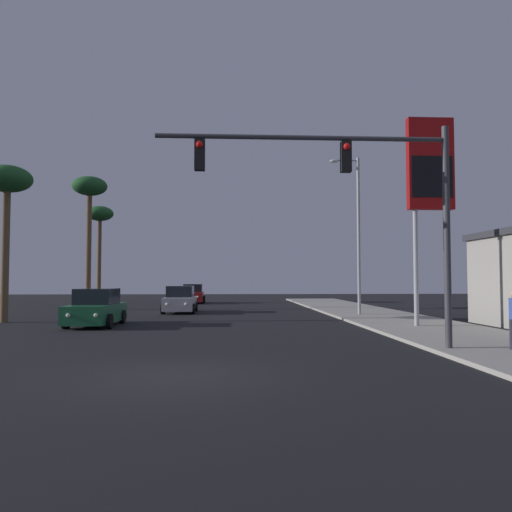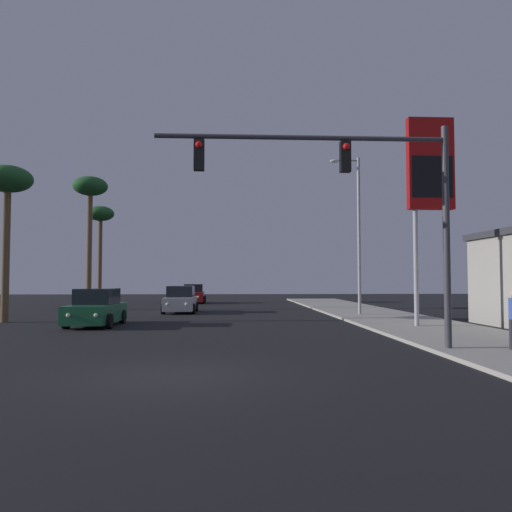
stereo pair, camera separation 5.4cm
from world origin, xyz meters
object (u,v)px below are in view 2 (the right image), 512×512
Objects in this scene: traffic_light_mast at (361,187)px; palm_tree_near at (7,187)px; gas_station_sign at (431,175)px; street_lamp at (357,227)px; palm_tree_mid at (90,194)px; car_green at (96,309)px; palm_tree_far at (100,219)px; car_silver at (181,301)px; car_red at (194,295)px.

palm_tree_near reaches higher than traffic_light_mast.
gas_station_sign reaches higher than traffic_light_mast.
street_lamp is 7.46m from gas_station_sign.
gas_station_sign is at bearing -37.26° from palm_tree_mid.
car_green is 23.80m from palm_tree_far.
palm_tree_far reaches higher than traffic_light_mast.
car_silver is 0.48× the size of street_lamp.
gas_station_sign is at bearing -49.80° from palm_tree_far.
palm_tree_far is (-8.40, 0.82, 6.75)m from car_red.
gas_station_sign is 1.16× the size of palm_tree_near.
palm_tree_near is at bearing 168.36° from gas_station_sign.
palm_tree_near is (-19.72, 4.06, 0.08)m from gas_station_sign.
street_lamp is 18.62m from palm_tree_mid.
gas_station_sign is at bearing -78.70° from street_lamp.
gas_station_sign reaches higher than car_silver.
palm_tree_mid is (-3.75, 12.12, 7.30)m from car_green.
street_lamp reaches higher than palm_tree_near.
car_silver is 9.35m from car_green.
car_red is at bearing 117.18° from gas_station_sign.
car_green is at bearing 172.50° from gas_station_sign.
palm_tree_far is at bearing 116.60° from traffic_light_mast.
car_red is 12.41m from car_silver.
street_lamp is at bearing -41.79° from palm_tree_far.
car_green is at bearing -158.55° from street_lamp.
traffic_light_mast is 25.11m from palm_tree_mid.
palm_tree_near is at bearing 143.80° from traffic_light_mast.
palm_tree_near is 10.17m from palm_tree_mid.
palm_tree_far is at bearing -7.24° from car_red.
street_lamp is 1.16× the size of palm_tree_near.
car_silver is at bearing -106.09° from car_green.
palm_tree_far is 0.93× the size of palm_tree_mid.
gas_station_sign is (14.73, -1.94, 5.86)m from car_green.
traffic_light_mast is 1.11× the size of palm_tree_near.
gas_station_sign is at bearing 137.48° from car_silver.
palm_tree_near is (-7.78, -19.18, 5.94)m from car_red.
palm_tree_near is at bearing -88.23° from palm_tree_far.
car_red is 31.11m from traffic_light_mast.
car_red is 10.81m from palm_tree_far.
palm_tree_mid is (-13.60, 20.86, 3.27)m from traffic_light_mast.
car_silver is 10.39m from palm_tree_mid.
street_lamp is (10.50, -16.07, 4.36)m from car_red.
palm_tree_far is (-15.45, 30.86, 2.72)m from traffic_light_mast.
car_silver is 0.99× the size of car_green.
car_silver is 0.48× the size of gas_station_sign.
palm_tree_mid is (1.85, -10.00, 0.55)m from palm_tree_far.
traffic_light_mast is at bearing 111.45° from car_silver.
car_green is at bearing -75.78° from palm_tree_far.
palm_tree_far reaches higher than car_silver.
traffic_light_mast is 0.95× the size of street_lamp.
car_red is 0.48× the size of street_lamp.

